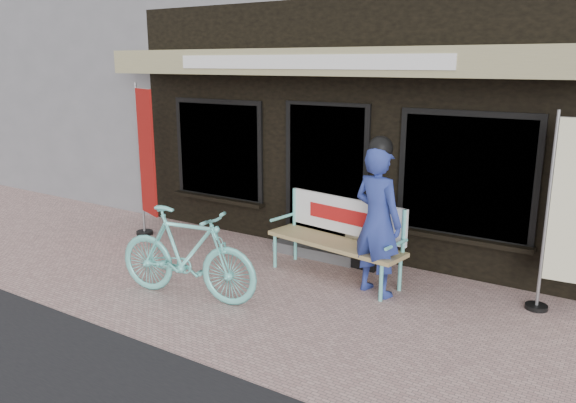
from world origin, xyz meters
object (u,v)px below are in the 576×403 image
Objects in this scene: bicycle at (187,254)px; menu_stand at (360,234)px; bench at (339,232)px; nobori_red at (146,160)px; person at (378,218)px; nobori_cream at (571,213)px.

menu_stand is (1.30, 1.99, -0.07)m from bicycle.
bench is 0.81× the size of nobori_red.
bicycle is at bearing -119.29° from menu_stand.
person reaches higher than bicycle.
nobori_cream is (2.61, 0.33, 0.56)m from bench.
bench is at bearing 174.85° from person.
menu_stand is (-0.53, 0.65, -0.46)m from person.
bench is at bearing -101.23° from menu_stand.
bicycle is 2.65m from nobori_red.
bicycle is at bearing -157.07° from nobori_cream.
person reaches higher than bench.
nobori_red is 2.56× the size of menu_stand.
nobori_cream is at bearing 2.22° from menu_stand.
bicycle reaches higher than menu_stand.
person is at bearing -47.30° from menu_stand.
nobori_cream reaches higher than person.
bench is 0.76m from person.
nobori_cream is (3.81, 1.92, 0.61)m from bicycle.
person is at bearing -63.13° from bicycle.
bicycle is at bearing -127.40° from person.
nobori_red is 1.08× the size of nobori_cream.
bench is 0.43m from menu_stand.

